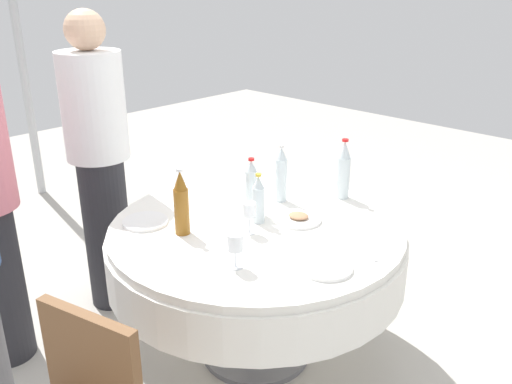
# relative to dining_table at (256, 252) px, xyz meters

# --- Properties ---
(ground_plane) EXTENTS (10.00, 10.00, 0.00)m
(ground_plane) POSITION_rel_dining_table_xyz_m (0.00, 0.00, -0.59)
(ground_plane) COLOR #B7B2A8
(dining_table) EXTENTS (1.43, 1.43, 0.74)m
(dining_table) POSITION_rel_dining_table_xyz_m (0.00, 0.00, 0.00)
(dining_table) COLOR white
(dining_table) RESTS_ON ground_plane
(bottle_clear_left) EXTENTS (0.06, 0.06, 0.30)m
(bottle_clear_left) POSITION_rel_dining_table_xyz_m (-0.11, 0.31, 0.29)
(bottle_clear_left) COLOR silver
(bottle_clear_left) RESTS_ON dining_table
(bottle_clear_rear) EXTENTS (0.06, 0.06, 0.25)m
(bottle_clear_rear) POSITION_rel_dining_table_xyz_m (-0.01, 0.03, 0.26)
(bottle_clear_rear) COLOR silver
(bottle_clear_rear) RESTS_ON dining_table
(bottle_clear_south) EXTENTS (0.07, 0.07, 0.32)m
(bottle_clear_south) POSITION_rel_dining_table_xyz_m (0.10, 0.57, 0.30)
(bottle_clear_south) COLOR silver
(bottle_clear_south) RESTS_ON dining_table
(bottle_amber_west) EXTENTS (0.07, 0.07, 0.32)m
(bottle_amber_west) POSITION_rel_dining_table_xyz_m (-0.18, -0.30, 0.29)
(bottle_amber_west) COLOR #8C5619
(bottle_amber_west) RESTS_ON dining_table
(bottle_clear_far) EXTENTS (0.06, 0.06, 0.28)m
(bottle_clear_far) POSITION_rel_dining_table_xyz_m (-0.13, 0.10, 0.28)
(bottle_clear_far) COLOR silver
(bottle_clear_far) RESTS_ON dining_table
(wine_glass_west) EXTENTS (0.07, 0.07, 0.15)m
(wine_glass_west) POSITION_rel_dining_table_xyz_m (0.22, -0.35, 0.26)
(wine_glass_west) COLOR white
(wine_glass_west) RESTS_ON dining_table
(wine_glass_far) EXTENTS (0.06, 0.06, 0.15)m
(wine_glass_far) POSITION_rel_dining_table_xyz_m (0.04, -0.08, 0.26)
(wine_glass_far) COLOR white
(wine_glass_far) RESTS_ON dining_table
(plate_east) EXTENTS (0.22, 0.22, 0.02)m
(plate_east) POSITION_rel_dining_table_xyz_m (-0.40, -0.35, 0.16)
(plate_east) COLOR white
(plate_east) RESTS_ON dining_table
(plate_right) EXTENTS (0.22, 0.22, 0.04)m
(plate_right) POSITION_rel_dining_table_xyz_m (0.12, 0.18, 0.16)
(plate_right) COLOR white
(plate_right) RESTS_ON dining_table
(plate_near) EXTENTS (0.22, 0.22, 0.02)m
(plate_near) POSITION_rel_dining_table_xyz_m (0.50, -0.11, 0.16)
(plate_near) COLOR white
(plate_near) RESTS_ON dining_table
(spoon_rear) EXTENTS (0.15, 0.12, 0.00)m
(spoon_rear) POSITION_rel_dining_table_xyz_m (0.54, 0.14, 0.15)
(spoon_rear) COLOR silver
(spoon_rear) RESTS_ON dining_table
(person_rear) EXTENTS (0.34, 0.34, 1.70)m
(person_rear) POSITION_rel_dining_table_xyz_m (-0.98, -0.23, 0.30)
(person_rear) COLOR #26262B
(person_rear) RESTS_ON ground_plane
(tent_pole_main) EXTENTS (0.07, 0.07, 2.62)m
(tent_pole_main) POSITION_rel_dining_table_xyz_m (-2.98, 0.30, 0.72)
(tent_pole_main) COLOR #B2B5B7
(tent_pole_main) RESTS_ON ground_plane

